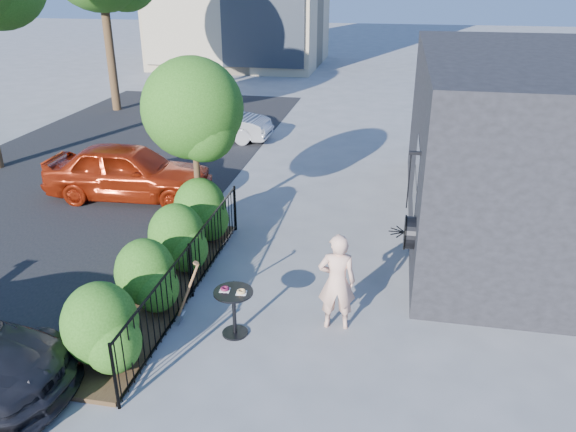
% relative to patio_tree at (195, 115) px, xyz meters
% --- Properties ---
extents(ground, '(120.00, 120.00, 0.00)m').
position_rel_patio_tree_xyz_m(ground, '(2.24, -2.76, -2.76)').
color(ground, gray).
rests_on(ground, ground).
extents(shop_building, '(6.22, 9.00, 4.00)m').
position_rel_patio_tree_xyz_m(shop_building, '(7.73, 1.74, -0.76)').
color(shop_building, black).
rests_on(shop_building, ground).
extents(fence, '(0.05, 6.05, 1.10)m').
position_rel_patio_tree_xyz_m(fence, '(0.74, -2.76, -2.20)').
color(fence, black).
rests_on(fence, ground).
extents(planting_bed, '(1.30, 6.00, 0.08)m').
position_rel_patio_tree_xyz_m(planting_bed, '(0.04, -2.76, -2.72)').
color(planting_bed, '#382616').
rests_on(planting_bed, ground).
extents(shrubs, '(1.10, 5.60, 1.24)m').
position_rel_patio_tree_xyz_m(shrubs, '(0.14, -2.66, -2.06)').
color(shrubs, '#204F12').
rests_on(shrubs, ground).
extents(patio_tree, '(2.20, 2.20, 3.94)m').
position_rel_patio_tree_xyz_m(patio_tree, '(0.00, 0.00, 0.00)').
color(patio_tree, '#3F2B19').
rests_on(patio_tree, ground).
extents(street, '(9.00, 30.00, 0.01)m').
position_rel_patio_tree_xyz_m(street, '(-4.76, 0.24, -2.76)').
color(street, black).
rests_on(street, ground).
extents(cafe_table, '(0.66, 0.66, 0.88)m').
position_rel_patio_tree_xyz_m(cafe_table, '(1.84, -3.75, -2.19)').
color(cafe_table, black).
rests_on(cafe_table, ground).
extents(woman, '(0.68, 0.49, 1.74)m').
position_rel_patio_tree_xyz_m(woman, '(3.48, -3.21, -1.89)').
color(woman, '#E9B096').
rests_on(woman, ground).
extents(shovel, '(0.47, 0.16, 1.27)m').
position_rel_patio_tree_xyz_m(shovel, '(0.98, -3.63, -2.21)').
color(shovel, brown).
rests_on(shovel, ground).
extents(car_red, '(4.44, 1.97, 1.48)m').
position_rel_patio_tree_xyz_m(car_red, '(-2.59, 1.70, -2.02)').
color(car_red, '#97240C').
rests_on(car_red, ground).
extents(car_silver, '(3.90, 1.48, 1.27)m').
position_rel_patio_tree_xyz_m(car_silver, '(-2.02, 7.64, -2.13)').
color(car_silver, '#B0B0B5').
rests_on(car_silver, ground).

